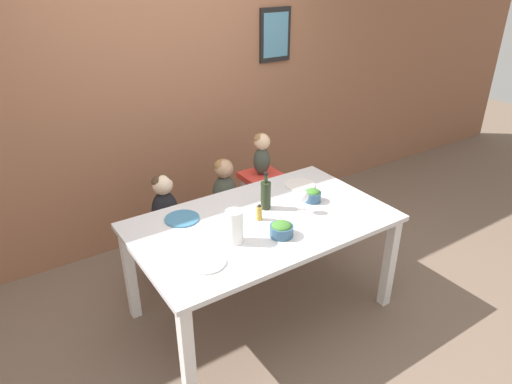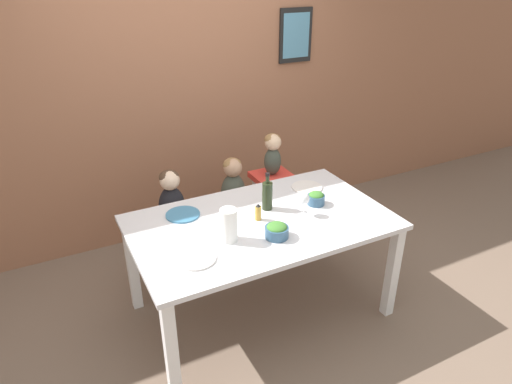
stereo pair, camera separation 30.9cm
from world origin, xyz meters
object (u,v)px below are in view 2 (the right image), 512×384
Objects in this scene: dinner_plate_front_left at (196,259)px; salad_bowl_large at (277,230)px; dinner_plate_back_left at (183,214)px; wine_bottle at (267,195)px; dinner_plate_back_right at (307,187)px; chair_far_left at (175,234)px; chair_right_highchair at (272,192)px; person_child_center at (233,185)px; person_child_left at (171,198)px; person_baby_right at (273,152)px; chair_far_center at (234,219)px; wine_glass_near at (304,199)px; paper_towel_roll at (229,225)px; salad_bowl_small at (316,198)px.

salad_bowl_large is at bearing -0.03° from dinner_plate_front_left.
wine_bottle is at bearing -17.99° from dinner_plate_back_left.
dinner_plate_back_right is (1.00, -0.03, 0.00)m from dinner_plate_back_left.
chair_right_highchair reaches higher than chair_far_left.
dinner_plate_back_right is (0.42, -0.47, 0.09)m from person_child_center.
person_baby_right is (0.91, 0.00, 0.23)m from person_child_left.
person_baby_right is (0.37, 0.00, 0.55)m from chair_far_center.
person_baby_right is at bearing 62.46° from salad_bowl_large.
chair_right_highchair is 1.14m from salad_bowl_large.
person_child_center reaches higher than dinner_plate_back_right.
person_child_left is 2.84× the size of wine_glass_near.
wine_bottle is 1.18× the size of dinner_plate_front_left.
chair_right_highchair is (0.37, -0.00, 0.17)m from chair_far_center.
person_child_left is 0.90m from paper_towel_roll.
dinner_plate_back_left is at bearing 162.01° from wine_bottle.
wine_bottle is 0.61m from dinner_plate_back_left.
dinner_plate_back_left is at bearing 153.20° from wine_glass_near.
paper_towel_roll is 0.94m from dinner_plate_back_right.
wine_glass_near reaches higher than chair_far_center.
chair_right_highchair is 3.25× the size of paper_towel_roll.
wine_bottle reaches higher than wine_glass_near.
salad_bowl_small reaches higher than dinner_plate_back_left.
wine_glass_near is 0.72× the size of dinner_plate_front_left.
chair_right_highchair is at bearing -0.07° from person_child_left.
dinner_plate_front_left is (-1.06, -0.98, 0.24)m from chair_right_highchair.
dinner_plate_back_left is at bearing -143.25° from chair_far_center.
salad_bowl_small is at bearing -92.96° from chair_right_highchair.
chair_far_left is at bearing 130.82° from wine_glass_near.
dinner_plate_back_right is (0.42, -0.47, 0.41)m from chair_far_center.
dinner_plate_back_right is (0.56, 0.51, -0.04)m from salad_bowl_large.
dinner_plate_back_left is at bearing 109.70° from paper_towel_roll.
paper_towel_roll reaches higher than person_child_center.
chair_far_center is at bearing 36.75° from dinner_plate_back_left.
paper_towel_roll is at bearing -148.34° from wine_bottle.
chair_far_center is at bearing 180.00° from chair_right_highchair.
dinner_plate_front_left is at bearing 179.97° from salad_bowl_large.
paper_towel_roll is 1.43× the size of salad_bowl_large.
salad_bowl_small is at bearing -39.61° from chair_far_left.
chair_far_center is 0.81m from wine_bottle.
salad_bowl_large is at bearing -152.00° from wine_glass_near.
chair_far_center is 2.04× the size of paper_towel_roll.
chair_far_left and chair_far_center have the same top height.
person_baby_right reaches higher than person_child_left.
chair_right_highchair is 4.64× the size of salad_bowl_large.
person_child_center is at bearing 81.99° from salad_bowl_large.
person_baby_right is 1.18m from paper_towel_roll.
wine_glass_near reaches higher than chair_far_left.
dinner_plate_back_left is (-0.05, -0.43, 0.41)m from chair_far_left.
dinner_plate_back_left is at bearing 178.18° from dinner_plate_back_right.
wine_glass_near reaches higher than chair_right_highchair.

